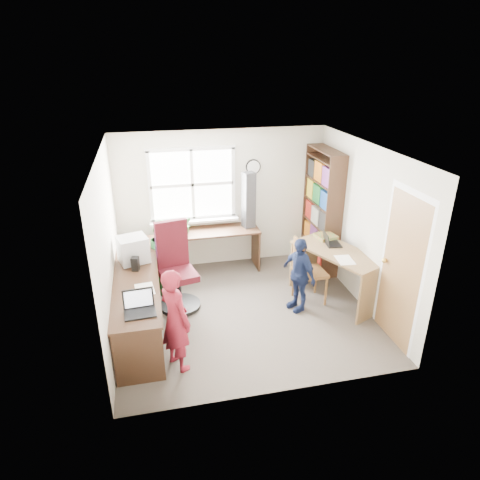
{
  "coord_description": "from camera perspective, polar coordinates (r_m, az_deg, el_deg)",
  "views": [
    {
      "loc": [
        -1.23,
        -5.27,
        3.53
      ],
      "look_at": [
        0.0,
        0.25,
        1.05
      ],
      "focal_mm": 32.0,
      "sensor_mm": 36.0,
      "label": 1
    }
  ],
  "objects": [
    {
      "name": "cd_tower",
      "position": [
        7.29,
        1.17,
        5.33
      ],
      "size": [
        0.23,
        0.22,
        0.97
      ],
      "rotation": [
        0.0,
        0.0,
        0.27
      ],
      "color": "black",
      "rests_on": "l_desk"
    },
    {
      "name": "swivel_chair",
      "position": [
        6.41,
        -8.48,
        -4.14
      ],
      "size": [
        0.73,
        0.73,
        1.31
      ],
      "rotation": [
        0.0,
        0.0,
        0.22
      ],
      "color": "black",
      "rests_on": "ground"
    },
    {
      "name": "laptop_right",
      "position": [
        6.73,
        11.92,
        -0.2
      ],
      "size": [
        0.28,
        0.32,
        0.21
      ],
      "rotation": [
        0.0,
        0.0,
        1.46
      ],
      "color": "black",
      "rests_on": "right_desk"
    },
    {
      "name": "potted_plant",
      "position": [
        7.21,
        -7.14,
        1.99
      ],
      "size": [
        0.17,
        0.15,
        0.28
      ],
      "primitive_type": "imported",
      "rotation": [
        0.0,
        0.0,
        0.19
      ],
      "color": "#327D36",
      "rests_on": "l_desk"
    },
    {
      "name": "laptop_left",
      "position": [
        5.18,
        -13.28,
        -8.68
      ],
      "size": [
        0.38,
        0.32,
        0.25
      ],
      "rotation": [
        0.0,
        0.0,
        0.07
      ],
      "color": "black",
      "rests_on": "l_desk"
    },
    {
      "name": "person_green",
      "position": [
        6.86,
        -10.08,
        -2.02
      ],
      "size": [
        0.52,
        0.63,
        1.19
      ],
      "primitive_type": "imported",
      "rotation": [
        0.0,
        0.0,
        1.69
      ],
      "color": "#33803B",
      "rests_on": "ground"
    },
    {
      "name": "right_desk",
      "position": [
        6.65,
        12.8,
        -3.17
      ],
      "size": [
        1.18,
        1.56,
        0.82
      ],
      "rotation": [
        0.0,
        0.0,
        0.42
      ],
      "color": "olive",
      "rests_on": "ground"
    },
    {
      "name": "person_navy",
      "position": [
        6.3,
        7.84,
        -4.56
      ],
      "size": [
        0.49,
        0.72,
        1.14
      ],
      "primitive_type": "imported",
      "rotation": [
        0.0,
        0.0,
        -1.22
      ],
      "color": "#151F42",
      "rests_on": "ground"
    },
    {
      "name": "wooden_chair",
      "position": [
        6.5,
        8.75,
        -3.83
      ],
      "size": [
        0.46,
        0.46,
        1.03
      ],
      "rotation": [
        0.0,
        0.0,
        0.03
      ],
      "color": "brown",
      "rests_on": "ground"
    },
    {
      "name": "paper_a",
      "position": [
        5.64,
        -12.59,
        -6.41
      ],
      "size": [
        0.27,
        0.35,
        0.0
      ],
      "rotation": [
        0.0,
        0.0,
        0.11
      ],
      "color": "white",
      "rests_on": "l_desk"
    },
    {
      "name": "paper_b",
      "position": [
        6.29,
        13.8,
        -2.6
      ],
      "size": [
        0.26,
        0.34,
        0.0
      ],
      "rotation": [
        0.0,
        0.0,
        -0.11
      ],
      "color": "white",
      "rests_on": "right_desk"
    },
    {
      "name": "person_red",
      "position": [
        5.15,
        -8.61,
        -10.48
      ],
      "size": [
        0.52,
        0.57,
        1.32
      ],
      "primitive_type": "imported",
      "rotation": [
        0.0,
        0.0,
        2.11
      ],
      "color": "maroon",
      "rests_on": "ground"
    },
    {
      "name": "game_box",
      "position": [
        6.95,
        11.36,
        0.47
      ],
      "size": [
        0.34,
        0.34,
        0.06
      ],
      "rotation": [
        0.0,
        0.0,
        0.17
      ],
      "color": "#B42C16",
      "rests_on": "right_desk"
    },
    {
      "name": "room",
      "position": [
        5.97,
        0.42,
        0.9
      ],
      "size": [
        3.64,
        3.44,
        2.44
      ],
      "color": "#423B34",
      "rests_on": "ground"
    },
    {
      "name": "l_desk",
      "position": [
        5.85,
        -11.55,
        -8.53
      ],
      "size": [
        2.38,
        2.95,
        0.75
      ],
      "color": "#3C2518",
      "rests_on": "ground"
    },
    {
      "name": "speaker_b",
      "position": [
        6.74,
        -13.91,
        -0.64
      ],
      "size": [
        0.08,
        0.08,
        0.17
      ],
      "rotation": [
        0.0,
        0.0,
        -0.0
      ],
      "color": "black",
      "rests_on": "l_desk"
    },
    {
      "name": "bookshelf",
      "position": [
        7.5,
        10.82,
        3.56
      ],
      "size": [
        0.3,
        1.02,
        2.1
      ],
      "color": "#3C2518",
      "rests_on": "ground"
    },
    {
      "name": "speaker_a",
      "position": [
        6.1,
        -13.78,
        -3.11
      ],
      "size": [
        0.12,
        0.12,
        0.2
      ],
      "rotation": [
        0.0,
        0.0,
        -0.25
      ],
      "color": "black",
      "rests_on": "l_desk"
    },
    {
      "name": "crt_monitor",
      "position": [
        6.3,
        -14.06,
        -1.26
      ],
      "size": [
        0.48,
        0.45,
        0.39
      ],
      "rotation": [
        0.0,
        0.0,
        0.29
      ],
      "color": "silver",
      "rests_on": "l_desk"
    }
  ]
}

